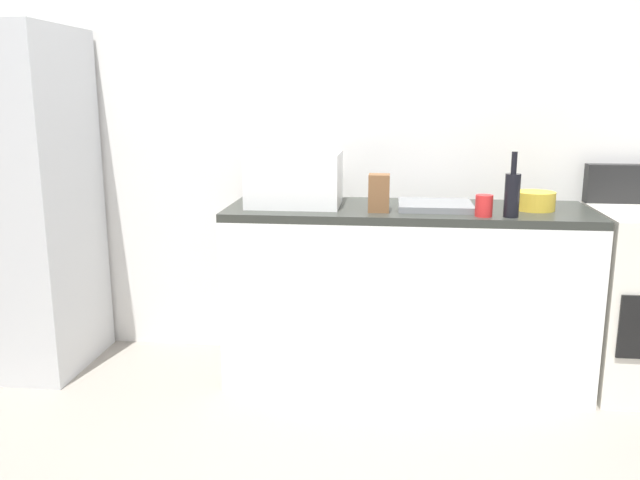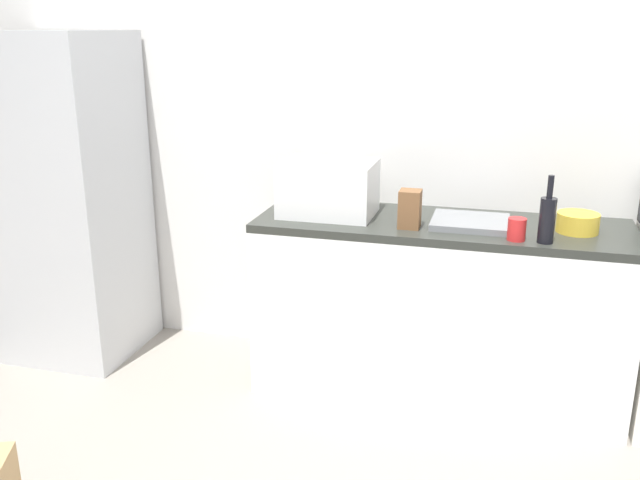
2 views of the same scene
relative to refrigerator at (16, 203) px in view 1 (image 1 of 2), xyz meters
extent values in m
cube|color=silver|center=(1.75, 0.40, 0.41)|extent=(5.00, 0.10, 2.60)
cube|color=white|center=(2.05, 0.05, -0.46)|extent=(1.80, 0.60, 0.86)
cube|color=#2D302B|center=(2.05, 0.05, -0.01)|extent=(1.80, 0.60, 0.04)
cube|color=silver|center=(0.00, 0.00, 0.00)|extent=(0.68, 0.66, 1.79)
cube|color=white|center=(1.48, 0.04, 0.14)|extent=(0.46, 0.34, 0.27)
cube|color=slate|center=(2.18, 0.03, 0.02)|extent=(0.36, 0.32, 0.03)
cylinder|color=black|center=(2.52, -0.17, 0.11)|extent=(0.07, 0.07, 0.20)
cylinder|color=black|center=(2.52, -0.17, 0.26)|extent=(0.03, 0.03, 0.10)
cylinder|color=red|center=(2.39, -0.16, 0.06)|extent=(0.08, 0.08, 0.10)
cube|color=brown|center=(1.91, -0.09, 0.10)|extent=(0.10, 0.10, 0.18)
cylinder|color=gold|center=(2.67, 0.04, 0.05)|extent=(0.19, 0.19, 0.09)
camera|label=1|loc=(1.97, -3.20, 0.56)|focal=36.69mm
camera|label=2|loc=(2.31, -3.16, 0.90)|focal=38.15mm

